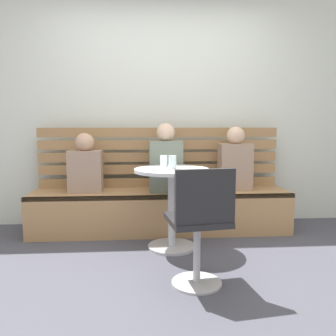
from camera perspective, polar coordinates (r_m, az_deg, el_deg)
name	(u,v)px	position (r m, az deg, el deg)	size (l,w,h in m)	color
ground	(170,281)	(2.65, 0.28, -18.09)	(8.00, 8.00, 0.00)	#42424C
back_wall	(159,97)	(4.06, -1.57, 11.56)	(5.20, 0.10, 2.90)	silver
booth_bench	(161,211)	(3.71, -1.18, -7.12)	(2.70, 0.52, 0.44)	#A87C51
booth_backrest	(160,157)	(3.86, -1.40, 1.79)	(2.65, 0.04, 0.66)	#9A7249
cafe_table	(172,193)	(3.16, 0.62, -4.10)	(0.68, 0.68, 0.74)	#ADADB2
white_chair	(200,223)	(2.40, 5.28, -9.02)	(0.45, 0.45, 0.85)	#ADADB2
person_adult	(166,161)	(3.59, -0.37, 1.09)	(0.34, 0.22, 0.71)	slate
person_child_left	(85,166)	(3.67, -13.45, 0.27)	(0.34, 0.22, 0.61)	#9E7F6B
person_child_middle	(235,162)	(3.78, 10.99, 1.00)	(0.34, 0.22, 0.68)	#9E7F6B
cup_glass_tall	(172,162)	(3.11, 0.73, 0.97)	(0.07, 0.07, 0.12)	silver
cup_water_clear	(164,161)	(3.25, -0.70, 1.14)	(0.07, 0.07, 0.11)	white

